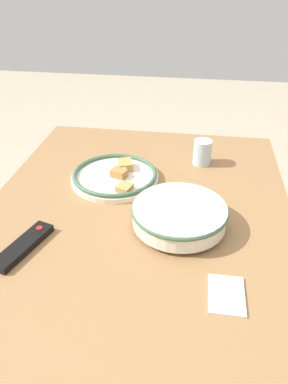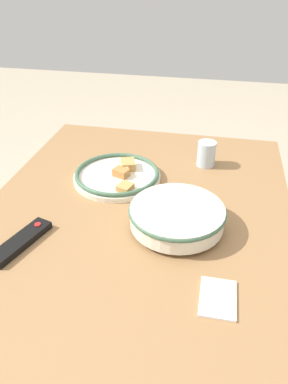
{
  "view_description": "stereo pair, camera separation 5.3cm",
  "coord_description": "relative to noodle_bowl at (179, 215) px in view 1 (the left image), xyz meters",
  "views": [
    {
      "loc": [
        -0.88,
        -0.16,
        1.37
      ],
      "look_at": [
        0.08,
        -0.01,
        0.74
      ],
      "focal_mm": 35.0,
      "sensor_mm": 36.0,
      "label": 1
    },
    {
      "loc": [
        -0.87,
        -0.21,
        1.37
      ],
      "look_at": [
        0.08,
        -0.01,
        0.74
      ],
      "focal_mm": 35.0,
      "sensor_mm": 36.0,
      "label": 2
    }
  ],
  "objects": [
    {
      "name": "drinking_glass",
      "position": [
        0.39,
        -0.06,
        0.01
      ],
      "size": [
        0.07,
        0.07,
        0.09
      ],
      "color": "silver",
      "rests_on": "dining_table"
    },
    {
      "name": "noodle_bowl",
      "position": [
        0.0,
        0.0,
        0.0
      ],
      "size": [
        0.27,
        0.27,
        0.07
      ],
      "color": "silver",
      "rests_on": "dining_table"
    },
    {
      "name": "folded_napkin",
      "position": [
        -0.24,
        -0.13,
        -0.04
      ],
      "size": [
        0.12,
        0.08,
        0.01
      ],
      "color": "white",
      "rests_on": "dining_table"
    },
    {
      "name": "tv_remote",
      "position": [
        -0.16,
        0.4,
        -0.03
      ],
      "size": [
        0.2,
        0.11,
        0.02
      ],
      "rotation": [
        0.0,
        0.0,
        4.41
      ],
      "color": "black",
      "rests_on": "dining_table"
    },
    {
      "name": "dining_table",
      "position": [
        0.03,
        0.13,
        -0.12
      ],
      "size": [
        1.23,
        0.93,
        0.71
      ],
      "color": "olive",
      "rests_on": "ground_plane"
    },
    {
      "name": "food_plate",
      "position": [
        0.22,
        0.23,
        -0.02
      ],
      "size": [
        0.3,
        0.3,
        0.05
      ],
      "color": "silver",
      "rests_on": "dining_table"
    },
    {
      "name": "ground_plane",
      "position": [
        0.03,
        0.13,
        -0.75
      ],
      "size": [
        8.0,
        8.0,
        0.0
      ],
      "primitive_type": "plane",
      "color": "#B7A88E"
    }
  ]
}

